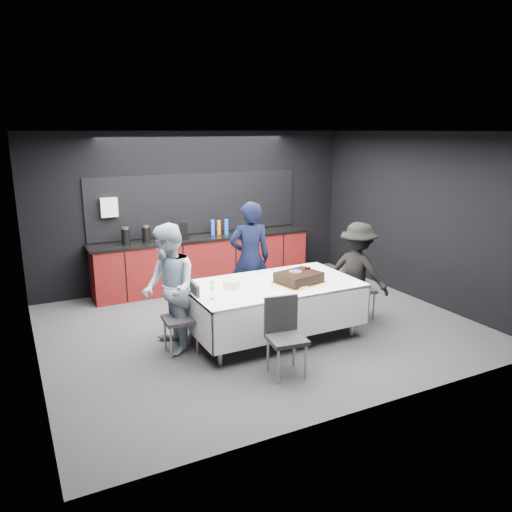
{
  "coord_description": "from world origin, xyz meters",
  "views": [
    {
      "loc": [
        -3.15,
        -6.12,
        2.83
      ],
      "look_at": [
        0.0,
        0.1,
        1.05
      ],
      "focal_mm": 35.0,
      "sensor_mm": 36.0,
      "label": 1
    }
  ],
  "objects_px": {
    "plate_stack": "(231,284)",
    "person_left": "(169,289)",
    "chair_right": "(355,284)",
    "champagne_flute": "(212,287)",
    "party_table": "(272,293)",
    "chair_left": "(186,312)",
    "person_right": "(357,272)",
    "cake_assembly": "(299,278)",
    "person_center": "(250,258)",
    "chair_near": "(284,330)"
  },
  "relations": [
    {
      "from": "person_left",
      "to": "chair_right",
      "type": "bearing_deg",
      "value": 89.56
    },
    {
      "from": "party_table",
      "to": "person_right",
      "type": "height_order",
      "value": "person_right"
    },
    {
      "from": "person_center",
      "to": "person_left",
      "type": "height_order",
      "value": "person_center"
    },
    {
      "from": "cake_assembly",
      "to": "person_left",
      "type": "height_order",
      "value": "person_left"
    },
    {
      "from": "cake_assembly",
      "to": "chair_left",
      "type": "distance_m",
      "value": 1.6
    },
    {
      "from": "plate_stack",
      "to": "champagne_flute",
      "type": "relative_size",
      "value": 1.01
    },
    {
      "from": "person_center",
      "to": "person_left",
      "type": "distance_m",
      "value": 1.72
    },
    {
      "from": "champagne_flute",
      "to": "chair_left",
      "type": "height_order",
      "value": "champagne_flute"
    },
    {
      "from": "plate_stack",
      "to": "person_left",
      "type": "relative_size",
      "value": 0.13
    },
    {
      "from": "plate_stack",
      "to": "person_left",
      "type": "bearing_deg",
      "value": 171.99
    },
    {
      "from": "plate_stack",
      "to": "chair_right",
      "type": "distance_m",
      "value": 2.07
    },
    {
      "from": "chair_left",
      "to": "chair_right",
      "type": "height_order",
      "value": "same"
    },
    {
      "from": "champagne_flute",
      "to": "chair_right",
      "type": "bearing_deg",
      "value": 7.08
    },
    {
      "from": "person_center",
      "to": "plate_stack",
      "type": "bearing_deg",
      "value": 64.21
    },
    {
      "from": "chair_near",
      "to": "chair_right",
      "type": "bearing_deg",
      "value": 29.76
    },
    {
      "from": "cake_assembly",
      "to": "person_center",
      "type": "height_order",
      "value": "person_center"
    },
    {
      "from": "person_left",
      "to": "person_center",
      "type": "bearing_deg",
      "value": 118.97
    },
    {
      "from": "cake_assembly",
      "to": "chair_near",
      "type": "relative_size",
      "value": 0.74
    },
    {
      "from": "chair_near",
      "to": "person_right",
      "type": "height_order",
      "value": "person_right"
    },
    {
      "from": "party_table",
      "to": "cake_assembly",
      "type": "height_order",
      "value": "cake_assembly"
    },
    {
      "from": "chair_right",
      "to": "champagne_flute",
      "type": "bearing_deg",
      "value": -172.92
    },
    {
      "from": "chair_right",
      "to": "party_table",
      "type": "bearing_deg",
      "value": -177.57
    },
    {
      "from": "chair_near",
      "to": "person_left",
      "type": "distance_m",
      "value": 1.6
    },
    {
      "from": "chair_near",
      "to": "person_right",
      "type": "xyz_separation_m",
      "value": [
        1.81,
        0.96,
        0.22
      ]
    },
    {
      "from": "plate_stack",
      "to": "chair_right",
      "type": "relative_size",
      "value": 0.24
    },
    {
      "from": "chair_left",
      "to": "person_center",
      "type": "distance_m",
      "value": 1.65
    },
    {
      "from": "cake_assembly",
      "to": "chair_near",
      "type": "xyz_separation_m",
      "value": [
        -0.71,
        -0.85,
        -0.32
      ]
    },
    {
      "from": "chair_left",
      "to": "chair_near",
      "type": "relative_size",
      "value": 1.0
    },
    {
      "from": "champagne_flute",
      "to": "chair_near",
      "type": "distance_m",
      "value": 1.04
    },
    {
      "from": "chair_near",
      "to": "person_left",
      "type": "relative_size",
      "value": 0.55
    },
    {
      "from": "party_table",
      "to": "cake_assembly",
      "type": "xyz_separation_m",
      "value": [
        0.33,
        -0.15,
        0.21
      ]
    },
    {
      "from": "plate_stack",
      "to": "chair_right",
      "type": "xyz_separation_m",
      "value": [
        2.05,
        -0.02,
        -0.3
      ]
    },
    {
      "from": "person_right",
      "to": "champagne_flute",
      "type": "bearing_deg",
      "value": 70.53
    },
    {
      "from": "cake_assembly",
      "to": "person_left",
      "type": "distance_m",
      "value": 1.77
    },
    {
      "from": "champagne_flute",
      "to": "person_left",
      "type": "bearing_deg",
      "value": 133.8
    },
    {
      "from": "chair_right",
      "to": "person_left",
      "type": "bearing_deg",
      "value": 177.31
    },
    {
      "from": "party_table",
      "to": "plate_stack",
      "type": "distance_m",
      "value": 0.62
    },
    {
      "from": "champagne_flute",
      "to": "chair_left",
      "type": "relative_size",
      "value": 0.24
    },
    {
      "from": "chair_right",
      "to": "chair_near",
      "type": "height_order",
      "value": "same"
    },
    {
      "from": "party_table",
      "to": "chair_left",
      "type": "relative_size",
      "value": 2.51
    },
    {
      "from": "chair_right",
      "to": "person_right",
      "type": "xyz_separation_m",
      "value": [
        -0.04,
        -0.09,
        0.22
      ]
    },
    {
      "from": "champagne_flute",
      "to": "person_right",
      "type": "bearing_deg",
      "value": 4.98
    },
    {
      "from": "person_right",
      "to": "chair_near",
      "type": "bearing_deg",
      "value": 93.54
    },
    {
      "from": "party_table",
      "to": "cake_assembly",
      "type": "bearing_deg",
      "value": -24.23
    },
    {
      "from": "plate_stack",
      "to": "person_right",
      "type": "relative_size",
      "value": 0.15
    },
    {
      "from": "chair_left",
      "to": "party_table",
      "type": "bearing_deg",
      "value": -4.13
    },
    {
      "from": "cake_assembly",
      "to": "chair_left",
      "type": "relative_size",
      "value": 0.74
    },
    {
      "from": "champagne_flute",
      "to": "chair_right",
      "type": "height_order",
      "value": "champagne_flute"
    },
    {
      "from": "cake_assembly",
      "to": "plate_stack",
      "type": "distance_m",
      "value": 0.94
    },
    {
      "from": "person_right",
      "to": "party_table",
      "type": "bearing_deg",
      "value": 64.28
    }
  ]
}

